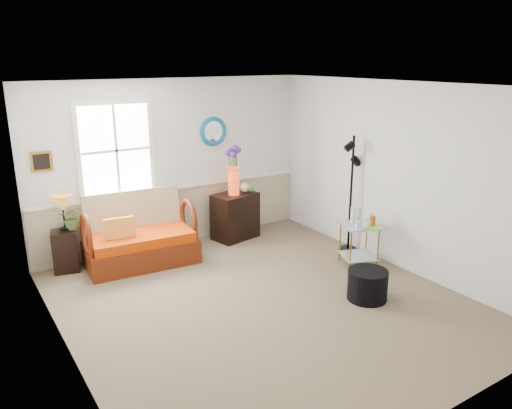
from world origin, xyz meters
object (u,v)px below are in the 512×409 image
floor_lamp (351,194)px  lamp_stand (65,251)px  loveseat (140,230)px  side_table (359,245)px  ottoman (368,285)px  cabinet (235,216)px

floor_lamp → lamp_stand: bearing=173.5°
loveseat → side_table: (2.60, -1.79, -0.20)m
lamp_stand → ottoman: size_ratio=1.19×
ottoman → loveseat: bearing=126.4°
lamp_stand → side_table: side_table is taller
floor_lamp → ottoman: bearing=-109.5°
loveseat → floor_lamp: bearing=-18.9°
loveseat → ottoman: 3.28m
lamp_stand → floor_lamp: bearing=-22.1°
side_table → loveseat: bearing=145.5°
ottoman → lamp_stand: bearing=134.8°
lamp_stand → side_table: bearing=-30.4°
cabinet → ottoman: (0.25, -2.78, -0.19)m
floor_lamp → ottoman: (-0.96, -1.36, -0.71)m
cabinet → floor_lamp: (1.21, -1.41, 0.52)m
lamp_stand → floor_lamp: (3.88, -1.58, 0.60)m
ottoman → cabinet: bearing=95.2°
loveseat → cabinet: (1.69, 0.15, -0.12)m
loveseat → ottoman: loveseat is taller
loveseat → lamp_stand: (-0.98, 0.31, -0.21)m
loveseat → ottoman: size_ratio=3.13×
cabinet → side_table: bearing=-76.1°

